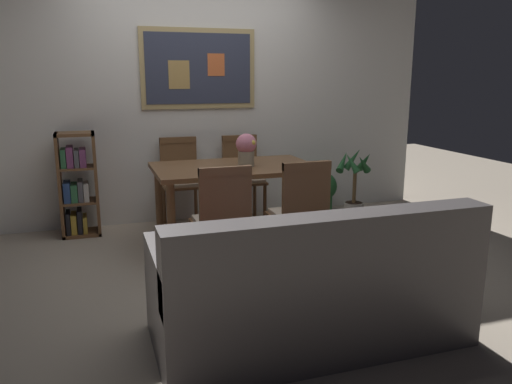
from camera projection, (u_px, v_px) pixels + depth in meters
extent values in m
plane|color=tan|center=(237.00, 261.00, 4.27)|extent=(12.00, 12.00, 0.00)
cube|color=silver|center=(197.00, 98.00, 5.35)|extent=(5.20, 0.10, 2.60)
cube|color=tan|center=(199.00, 69.00, 5.23)|extent=(1.20, 0.02, 0.81)
cube|color=#33384C|center=(199.00, 69.00, 5.21)|extent=(1.10, 0.01, 0.71)
cube|color=tan|center=(179.00, 75.00, 5.16)|extent=(0.22, 0.00, 0.28)
cube|color=#D86633|center=(216.00, 65.00, 5.25)|extent=(0.18, 0.00, 0.23)
cube|color=brown|center=(235.00, 168.00, 4.54)|extent=(1.44, 0.90, 0.04)
cylinder|color=brown|center=(172.00, 225.00, 4.09)|extent=(0.07, 0.07, 0.70)
cylinder|color=brown|center=(316.00, 212.00, 4.47)|extent=(0.07, 0.07, 0.70)
cylinder|color=brown|center=(159.00, 204.00, 4.77)|extent=(0.07, 0.07, 0.70)
cylinder|color=brown|center=(285.00, 194.00, 5.16)|extent=(0.07, 0.07, 0.70)
cube|color=brown|center=(296.00, 217.00, 4.01)|extent=(0.40, 0.40, 0.03)
cube|color=#C6B299|center=(297.00, 214.00, 4.00)|extent=(0.36, 0.36, 0.03)
cylinder|color=brown|center=(284.00, 253.00, 3.85)|extent=(0.04, 0.04, 0.42)
cylinder|color=brown|center=(324.00, 248.00, 3.95)|extent=(0.04, 0.04, 0.42)
cylinder|color=brown|center=(269.00, 240.00, 4.16)|extent=(0.04, 0.04, 0.42)
cylinder|color=brown|center=(307.00, 236.00, 4.27)|extent=(0.04, 0.04, 0.42)
cube|color=brown|center=(306.00, 192.00, 3.78)|extent=(0.38, 0.04, 0.46)
cube|color=brown|center=(307.00, 166.00, 3.74)|extent=(0.38, 0.05, 0.06)
cube|color=brown|center=(244.00, 182.00, 5.34)|extent=(0.40, 0.40, 0.03)
cube|color=#C6B299|center=(244.00, 179.00, 5.33)|extent=(0.36, 0.36, 0.03)
cylinder|color=brown|center=(255.00, 198.00, 5.60)|extent=(0.04, 0.04, 0.42)
cylinder|color=brown|center=(225.00, 200.00, 5.50)|extent=(0.04, 0.04, 0.42)
cylinder|color=brown|center=(265.00, 205.00, 5.29)|extent=(0.04, 0.04, 0.42)
cylinder|color=brown|center=(234.00, 207.00, 5.18)|extent=(0.04, 0.04, 0.42)
cube|color=brown|center=(239.00, 156.00, 5.45)|extent=(0.38, 0.04, 0.46)
cube|color=brown|center=(239.00, 138.00, 5.41)|extent=(0.38, 0.05, 0.06)
cube|color=brown|center=(182.00, 185.00, 5.17)|extent=(0.40, 0.40, 0.03)
cube|color=#C6B299|center=(182.00, 183.00, 5.16)|extent=(0.36, 0.36, 0.03)
cylinder|color=brown|center=(196.00, 201.00, 5.43)|extent=(0.04, 0.04, 0.42)
cylinder|color=brown|center=(164.00, 204.00, 5.32)|extent=(0.04, 0.04, 0.42)
cylinder|color=brown|center=(203.00, 209.00, 5.11)|extent=(0.04, 0.04, 0.42)
cylinder|color=brown|center=(169.00, 212.00, 5.01)|extent=(0.04, 0.04, 0.42)
cube|color=brown|center=(178.00, 159.00, 5.28)|extent=(0.38, 0.04, 0.46)
cube|color=brown|center=(178.00, 140.00, 5.23)|extent=(0.38, 0.05, 0.06)
cube|color=brown|center=(220.00, 224.00, 3.81)|extent=(0.40, 0.40, 0.03)
cube|color=#C6B299|center=(220.00, 221.00, 3.80)|extent=(0.36, 0.36, 0.03)
cylinder|color=brown|center=(203.00, 263.00, 3.65)|extent=(0.04, 0.04, 0.42)
cylinder|color=brown|center=(248.00, 258.00, 3.75)|extent=(0.04, 0.04, 0.42)
cylinder|color=brown|center=(194.00, 248.00, 3.96)|extent=(0.04, 0.04, 0.42)
cylinder|color=brown|center=(236.00, 243.00, 4.07)|extent=(0.04, 0.04, 0.42)
cube|color=brown|center=(226.00, 198.00, 3.59)|extent=(0.38, 0.04, 0.46)
cube|color=brown|center=(225.00, 171.00, 3.54)|extent=(0.38, 0.05, 0.06)
cube|color=#514C4C|center=(307.00, 305.00, 3.01)|extent=(1.80, 0.84, 0.40)
cube|color=#514C4C|center=(334.00, 256.00, 2.62)|extent=(1.80, 0.20, 0.44)
cube|color=#514C4C|center=(169.00, 272.00, 2.69)|extent=(0.18, 0.80, 0.22)
cube|color=#514C4C|center=(427.00, 242.00, 3.18)|extent=(0.18, 0.80, 0.22)
cube|color=maroon|center=(244.00, 267.00, 2.62)|extent=(0.32, 0.16, 0.33)
cube|color=#334C72|center=(322.00, 258.00, 2.76)|extent=(0.32, 0.16, 0.33)
cube|color=brown|center=(60.00, 186.00, 4.83)|extent=(0.03, 0.28, 1.01)
cube|color=brown|center=(96.00, 183.00, 4.93)|extent=(0.03, 0.28, 1.01)
cube|color=brown|center=(82.00, 233.00, 4.99)|extent=(0.36, 0.28, 0.03)
cube|color=brown|center=(74.00, 134.00, 4.77)|extent=(0.36, 0.28, 0.03)
cube|color=brown|center=(80.00, 201.00, 4.92)|extent=(0.30, 0.28, 0.02)
cube|color=brown|center=(77.00, 167.00, 4.84)|extent=(0.30, 0.28, 0.02)
cube|color=black|center=(68.00, 222.00, 4.93)|extent=(0.04, 0.22, 0.21)
cube|color=gold|center=(74.00, 223.00, 4.94)|extent=(0.05, 0.22, 0.19)
cube|color=black|center=(80.00, 220.00, 4.96)|extent=(0.04, 0.22, 0.23)
cube|color=gold|center=(85.00, 223.00, 4.98)|extent=(0.04, 0.22, 0.16)
cube|color=#2D4C8C|center=(67.00, 192.00, 4.86)|extent=(0.06, 0.22, 0.19)
cube|color=#337247|center=(74.00, 192.00, 4.88)|extent=(0.06, 0.22, 0.17)
cube|color=#595960|center=(81.00, 190.00, 4.90)|extent=(0.05, 0.22, 0.20)
cube|color=beige|center=(86.00, 191.00, 4.92)|extent=(0.05, 0.22, 0.17)
cube|color=#337247|center=(63.00, 158.00, 4.79)|extent=(0.05, 0.22, 0.18)
cube|color=#7F3F72|center=(70.00, 157.00, 4.80)|extent=(0.06, 0.22, 0.20)
cube|color=#595960|center=(77.00, 158.00, 4.82)|extent=(0.04, 0.22, 0.17)
cube|color=#7F3F72|center=(83.00, 157.00, 4.84)|extent=(0.06, 0.22, 0.17)
cylinder|color=#B2ADA3|center=(322.00, 205.00, 5.73)|extent=(0.21, 0.21, 0.19)
cylinder|color=#332319|center=(322.00, 198.00, 5.71)|extent=(0.19, 0.19, 0.02)
sphere|color=#235B2D|center=(323.00, 186.00, 5.68)|extent=(0.32, 0.32, 0.32)
cylinder|color=#235B2D|center=(330.00, 207.00, 5.63)|extent=(0.03, 0.03, 0.27)
cylinder|color=#235B2D|center=(328.00, 202.00, 5.82)|extent=(0.03, 0.03, 0.24)
cylinder|color=#B2ADA3|center=(353.00, 212.00, 5.45)|extent=(0.21, 0.21, 0.20)
cylinder|color=#332319|center=(354.00, 203.00, 5.43)|extent=(0.19, 0.19, 0.02)
cylinder|color=brown|center=(354.00, 187.00, 5.39)|extent=(0.04, 0.04, 0.35)
cone|color=#235B2D|center=(365.00, 161.00, 5.37)|extent=(0.09, 0.24, 0.24)
cone|color=#235B2D|center=(353.00, 159.00, 5.41)|extent=(0.23, 0.12, 0.26)
cone|color=#235B2D|center=(343.00, 161.00, 5.39)|extent=(0.25, 0.25, 0.24)
cone|color=#235B2D|center=(352.00, 163.00, 5.27)|extent=(0.18, 0.21, 0.23)
cone|color=#235B2D|center=(363.00, 164.00, 5.27)|extent=(0.23, 0.17, 0.22)
cylinder|color=tan|center=(246.00, 159.00, 4.50)|extent=(0.14, 0.14, 0.14)
sphere|color=pink|center=(246.00, 144.00, 4.47)|extent=(0.18, 0.18, 0.18)
sphere|color=silver|center=(240.00, 144.00, 4.52)|extent=(0.08, 0.08, 0.08)
sphere|color=#EACC4C|center=(253.00, 143.00, 4.42)|extent=(0.05, 0.05, 0.05)
sphere|color=#D86633|center=(253.00, 143.00, 4.51)|extent=(0.06, 0.06, 0.06)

